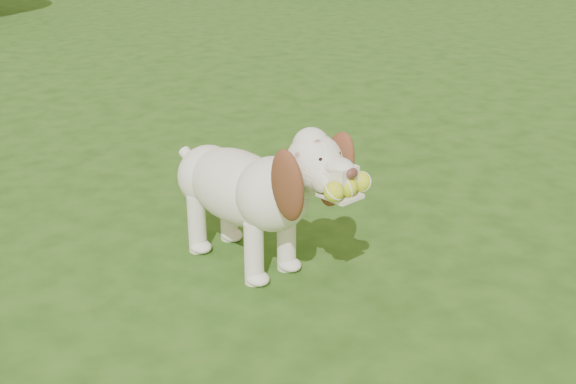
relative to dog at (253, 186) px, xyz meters
name	(u,v)px	position (x,y,z in m)	size (l,w,h in m)	color
ground	(147,237)	(-0.39, 0.50, -0.40)	(80.00, 80.00, 0.00)	#214313
dog	(253,186)	(0.00, 0.00, 0.00)	(0.64, 1.12, 0.75)	white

